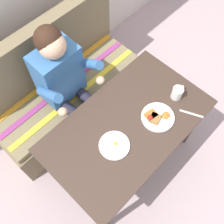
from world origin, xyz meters
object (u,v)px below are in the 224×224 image
coffee_mug (177,93)px  plate_breakfast (157,117)px  plate_eggs (114,145)px  fork (191,114)px  table (127,129)px  couch (64,92)px  person (65,80)px

coffee_mug → plate_breakfast: bearing=-177.0°
plate_eggs → coffee_mug: size_ratio=1.77×
plate_eggs → coffee_mug: (0.60, -0.06, 0.04)m
fork → plate_eggs: bearing=133.3°
table → coffee_mug: size_ratio=10.17×
plate_breakfast → plate_eggs: 0.37m
couch → fork: couch is taller
coffee_mug → couch: bearing=115.9°
table → plate_breakfast: plate_breakfast is taller
coffee_mug → fork: bearing=-103.7°
plate_breakfast → fork: bearing=-38.4°
couch → coffee_mug: size_ratio=12.20×
plate_eggs → fork: 0.60m
couch → fork: size_ratio=8.47×
person → table: bearing=-84.4°
table → plate_eggs: 0.21m
couch → fork: (0.38, -1.04, 0.40)m
table → person: bearing=95.6°
person → plate_eggs: (-0.12, -0.63, -0.00)m
person → plate_breakfast: size_ratio=5.16×
table → couch: bearing=90.0°
plate_eggs → plate_breakfast: bearing=-11.0°
table → coffee_mug: bearing=-13.6°
person → coffee_mug: 0.84m
person → plate_eggs: person is taller
person → coffee_mug: (0.48, -0.69, 0.04)m
coffee_mug → fork: size_ratio=0.69×
table → couch: couch is taller
plate_breakfast → couch: bearing=101.6°
person → fork: size_ratio=7.13×
couch → person: size_ratio=1.19×
coffee_mug → person: bearing=124.7°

